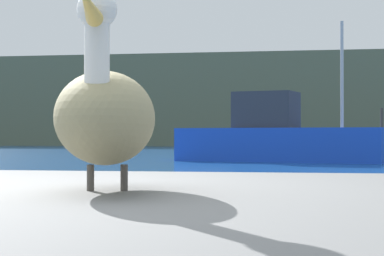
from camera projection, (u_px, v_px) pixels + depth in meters
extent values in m
cube|color=#5B664C|center=(289.00, 102.00, 66.25)|extent=(140.00, 13.51, 8.30)
ellipsoid|color=#958B64|center=(106.00, 118.00, 2.76)|extent=(0.55, 0.97, 0.37)
cylinder|color=white|center=(97.00, 61.00, 2.44)|extent=(0.09, 0.09, 0.28)
sphere|color=white|center=(97.00, 9.00, 2.44)|extent=(0.14, 0.14, 0.14)
cone|color=gold|center=(88.00, 4.00, 2.19)|extent=(0.12, 0.36, 0.09)
cylinder|color=#4C4742|center=(124.00, 178.00, 2.80)|extent=(0.03, 0.03, 0.11)
cylinder|color=#4C4742|center=(90.00, 178.00, 2.80)|extent=(0.03, 0.03, 0.11)
cube|color=blue|center=(280.00, 145.00, 26.13)|extent=(8.12, 4.07, 1.27)
cube|color=#2D333D|center=(266.00, 110.00, 26.36)|extent=(2.60, 2.19, 1.37)
cylinder|color=#B2B2B2|center=(342.00, 74.00, 25.21)|extent=(0.12, 0.12, 3.90)
cylinder|color=#3F382D|center=(382.00, 118.00, 24.63)|extent=(0.10, 0.10, 0.70)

